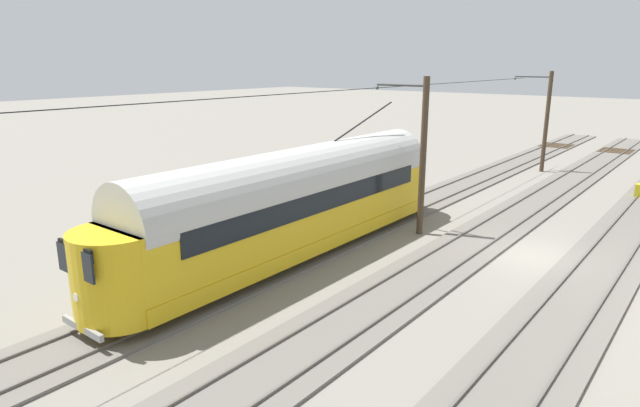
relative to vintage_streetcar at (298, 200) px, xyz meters
name	(u,v)px	position (x,y,z in m)	size (l,w,h in m)	color
ground_plane	(531,256)	(-7.34, -5.63, -2.26)	(220.00, 220.00, 0.00)	gray
track_adjacent_siding	(601,267)	(-9.78, -5.94, -2.21)	(2.80, 80.00, 0.18)	#666059
track_third_siding	(475,241)	(-4.89, -5.94, -2.21)	(2.80, 80.00, 0.18)	#666059
track_outer_siding	(378,221)	(0.00, -5.94, -2.21)	(2.80, 80.00, 0.18)	#666059
vintage_streetcar	(298,200)	(0.00, 0.00, 0.00)	(2.65, 18.11, 5.50)	gold
catenary_pole_foreground	(546,120)	(-2.35, -23.59, 1.33)	(2.64, 0.28, 6.89)	#423323
catenary_pole_mid_near	(422,154)	(-2.35, -5.53, 1.33)	(2.64, 0.28, 6.89)	#423323
overhead_wire_run	(386,87)	(-0.05, -6.20, 4.08)	(2.44, 40.12, 0.18)	black
spare_tie_stack	(321,211)	(2.79, -5.03, -1.99)	(2.40, 2.40, 0.54)	#47331E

